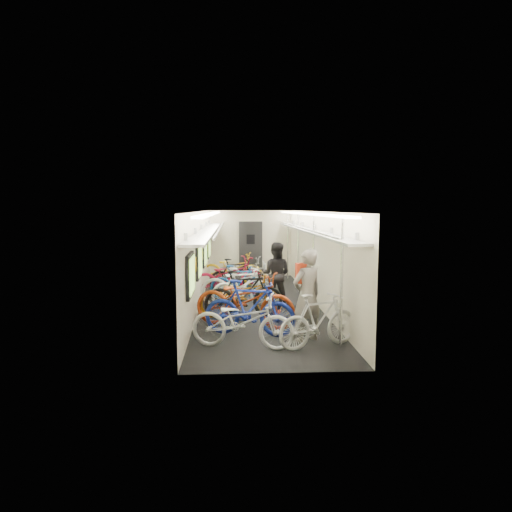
{
  "coord_description": "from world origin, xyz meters",
  "views": [
    {
      "loc": [
        -0.68,
        -11.65,
        2.49
      ],
      "look_at": [
        -0.01,
        1.0,
        1.15
      ],
      "focal_mm": 32.0,
      "sensor_mm": 36.0,
      "label": 1
    }
  ],
  "objects": [
    {
      "name": "bicycle_7",
      "position": [
        -0.51,
        0.69,
        0.47
      ],
      "size": [
        1.56,
        0.45,
        0.94
      ],
      "primitive_type": "imported",
      "rotation": [
        0.0,
        0.0,
        1.58
      ],
      "color": "#1A559E",
      "rests_on": "ground"
    },
    {
      "name": "bicycle_1",
      "position": [
        -0.35,
        -2.93,
        0.55
      ],
      "size": [
        1.9,
        1.0,
        1.1
      ],
      "primitive_type": "imported",
      "rotation": [
        0.0,
        0.0,
        1.29
      ],
      "color": "navy",
      "rests_on": "ground"
    },
    {
      "name": "bicycle_4",
      "position": [
        -0.47,
        -1.39,
        0.5
      ],
      "size": [
        1.99,
        0.88,
        1.01
      ],
      "primitive_type": "imported",
      "rotation": [
        0.0,
        0.0,
        1.68
      ],
      "color": "orange",
      "rests_on": "ground"
    },
    {
      "name": "bicycle_6",
      "position": [
        -0.42,
        -0.15,
        0.56
      ],
      "size": [
        2.12,
        0.76,
        1.11
      ],
      "primitive_type": "imported",
      "rotation": [
        0.0,
        0.0,
        1.58
      ],
      "color": "silver",
      "rests_on": "ground"
    },
    {
      "name": "train_car_shell",
      "position": [
        -0.36,
        0.71,
        1.66
      ],
      "size": [
        10.0,
        10.0,
        10.0
      ],
      "color": "black",
      "rests_on": "ground"
    },
    {
      "name": "bicycle_11",
      "position": [
        0.86,
        -3.76,
        0.49
      ],
      "size": [
        1.69,
        1.08,
        0.99
      ],
      "primitive_type": "imported",
      "rotation": [
        0.0,
        0.0,
        1.98
      ],
      "color": "silver",
      "rests_on": "ground"
    },
    {
      "name": "bicycle_9",
      "position": [
        -0.57,
        1.92,
        0.49
      ],
      "size": [
        1.71,
        0.91,
        0.99
      ],
      "primitive_type": "imported",
      "rotation": [
        0.0,
        0.0,
        1.86
      ],
      "color": "black",
      "rests_on": "ground"
    },
    {
      "name": "backpack",
      "position": [
        0.63,
        -3.32,
        1.28
      ],
      "size": [
        0.27,
        0.16,
        0.38
      ],
      "primitive_type": "cube",
      "rotation": [
        0.0,
        0.0,
        0.09
      ],
      "color": "#B42912",
      "rests_on": "passenger_near"
    },
    {
      "name": "bicycle_10",
      "position": [
        -0.68,
        2.95,
        0.53
      ],
      "size": [
        2.12,
        1.15,
        1.06
      ],
      "primitive_type": "imported",
      "rotation": [
        0.0,
        0.0,
        1.34
      ],
      "color": "gold",
      "rests_on": "ground"
    },
    {
      "name": "passenger_near",
      "position": [
        0.72,
        -3.34,
        0.87
      ],
      "size": [
        0.76,
        0.68,
        1.74
      ],
      "primitive_type": "imported",
      "rotation": [
        0.0,
        0.0,
        3.67
      ],
      "color": "gray",
      "rests_on": "ground"
    },
    {
      "name": "bicycle_0",
      "position": [
        -0.5,
        -3.73,
        0.49
      ],
      "size": [
        1.97,
        1.1,
        0.98
      ],
      "primitive_type": "imported",
      "rotation": [
        0.0,
        0.0,
        1.32
      ],
      "color": "silver",
      "rests_on": "ground"
    },
    {
      "name": "passenger_mid",
      "position": [
        0.43,
        -0.22,
        0.81
      ],
      "size": [
        0.93,
        0.82,
        1.62
      ],
      "primitive_type": "imported",
      "rotation": [
        0.0,
        0.0,
        2.85
      ],
      "color": "black",
      "rests_on": "ground"
    },
    {
      "name": "bicycle_2",
      "position": [
        -0.42,
        -2.28,
        0.57
      ],
      "size": [
        2.31,
        1.51,
        1.15
      ],
      "primitive_type": "imported",
      "rotation": [
        0.0,
        0.0,
        1.19
      ],
      "color": "#91300F",
      "rests_on": "ground"
    },
    {
      "name": "bicycle_5",
      "position": [
        -0.41,
        -0.26,
        0.5
      ],
      "size": [
        1.73,
        1.02,
        1.0
      ],
      "primitive_type": "imported",
      "rotation": [
        0.0,
        0.0,
        1.92
      ],
      "color": "white",
      "rests_on": "ground"
    },
    {
      "name": "bicycle_8",
      "position": [
        -0.78,
        0.99,
        0.56
      ],
      "size": [
        2.26,
        1.54,
        1.12
      ],
      "primitive_type": "imported",
      "rotation": [
        0.0,
        0.0,
        1.98
      ],
      "color": "maroon",
      "rests_on": "ground"
    },
    {
      "name": "bicycle_3",
      "position": [
        -0.41,
        -1.47,
        0.55
      ],
      "size": [
        1.88,
        0.8,
        1.09
      ],
      "primitive_type": "imported",
      "rotation": [
        0.0,
        0.0,
        1.73
      ],
      "color": "black",
      "rests_on": "ground"
    },
    {
      "name": "bicycle_12",
      "position": [
        -0.33,
        2.73,
        0.48
      ],
      "size": [
        1.92,
        1.13,
        0.95
      ],
      "primitive_type": "imported",
      "rotation": [
        0.0,
        0.0,
        1.28
      ],
      "color": "slate",
      "rests_on": "ground"
    }
  ]
}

